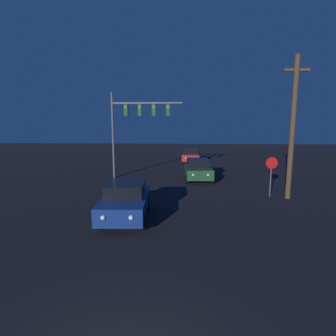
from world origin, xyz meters
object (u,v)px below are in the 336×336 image
Objects in this scene: car_near at (126,201)px; car_far at (191,155)px; car_mid at (198,169)px; traffic_signal_mast at (134,119)px; stop_sign at (271,170)px; utility_pole at (293,127)px.

car_far is at bearing -103.97° from car_near.
car_mid is at bearing 95.61° from car_far.
traffic_signal_mast reaches higher than car_mid.
stop_sign is 2.57m from utility_pole.
utility_pole is at bearing 131.44° from car_mid.
utility_pole is at bearing -29.52° from traffic_signal_mast.
car_mid is 6.20m from traffic_signal_mast.
traffic_signal_mast is 10.60m from stop_sign.
car_mid is 0.99× the size of car_far.
stop_sign reaches higher than car_mid.
utility_pole reaches higher than traffic_signal_mast.
stop_sign is 0.30× the size of utility_pole.
car_near is 10.09m from traffic_signal_mast.
traffic_signal_mast is (-4.66, -9.23, 3.78)m from car_far.
utility_pole is at bearing -159.23° from car_near.
stop_sign is (7.48, 4.17, 0.76)m from car_near.
stop_sign is (3.91, -4.53, 0.76)m from car_mid.
traffic_signal_mast reaches higher than car_near.
traffic_signal_mast is at bearing 67.54° from car_far.
traffic_signal_mast reaches higher than car_far.
car_mid is 9.79m from car_far.
stop_sign is (8.79, -5.09, -3.01)m from traffic_signal_mast.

